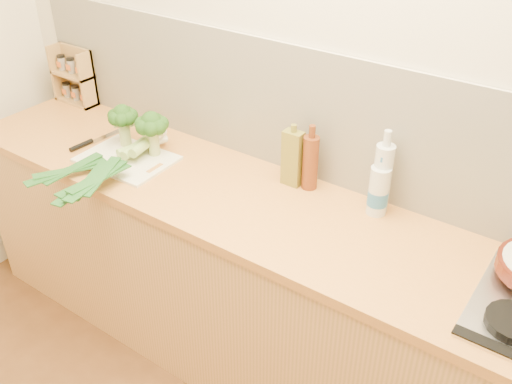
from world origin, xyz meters
TOP-DOWN VIEW (x-y plane):
  - room_shell at (0.00, 1.49)m, footprint 3.50×3.50m
  - counter at (0.00, 1.20)m, footprint 3.20×0.62m
  - chopping_board at (-0.78, 1.14)m, footprint 0.40×0.30m
  - broccoli_left at (-0.87, 1.22)m, footprint 0.13×0.14m
  - broccoli_right at (-0.70, 1.23)m, footprint 0.15×0.15m
  - leek_front at (-0.81, 1.10)m, footprint 0.23×0.64m
  - leek_mid at (-0.74, 1.10)m, footprint 0.18×0.69m
  - leek_back at (-0.70, 1.09)m, footprint 0.17×0.64m
  - chefs_knife at (-1.03, 1.14)m, footprint 0.05×0.30m
  - spice_rack at (-1.45, 1.44)m, footprint 0.24×0.10m
  - oil_tin at (-0.09, 1.39)m, footprint 0.08×0.05m
  - glass_bottle at (0.28, 1.42)m, footprint 0.07×0.07m
  - amber_bottle at (-0.01, 1.41)m, footprint 0.06×0.06m
  - water_bottle at (0.29, 1.40)m, footprint 0.08×0.08m

SIDE VIEW (x-z plane):
  - counter at x=0.00m, z-range 0.00..0.90m
  - chopping_board at x=-0.78m, z-range 0.90..0.91m
  - chefs_knife at x=-1.03m, z-range 0.90..0.92m
  - leek_front at x=-0.81m, z-range 0.91..0.96m
  - leek_mid at x=-0.74m, z-range 0.93..0.97m
  - leek_back at x=-0.70m, z-range 0.95..0.99m
  - water_bottle at x=0.29m, z-range 0.88..1.10m
  - amber_bottle at x=-0.01m, z-range 0.88..1.16m
  - oil_tin at x=-0.09m, z-range 0.89..1.15m
  - spice_rack at x=-1.45m, z-range 0.88..1.17m
  - glass_bottle at x=0.28m, z-range 0.88..1.21m
  - broccoli_left at x=-0.87m, z-range 0.95..1.15m
  - broccoli_right at x=-0.70m, z-range 0.95..1.15m
  - room_shell at x=0.00m, z-range -0.58..2.92m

